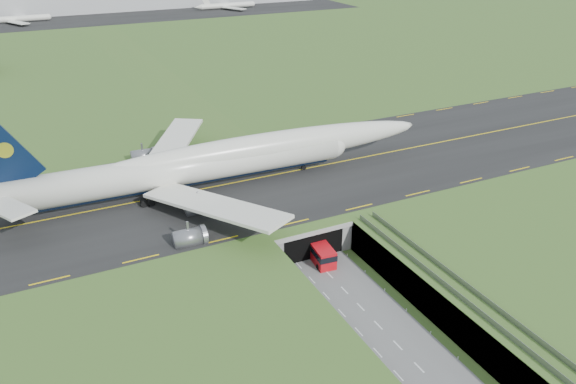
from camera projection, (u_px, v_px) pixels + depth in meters
ground at (335, 282)px, 96.40m from camera, size 900.00×900.00×0.00m
airfield_deck at (336, 267)px, 95.09m from camera, size 800.00×800.00×6.00m
trench_road at (359, 306)px, 90.29m from camera, size 12.00×75.00×0.20m
taxiway at (259, 178)px, 120.44m from camera, size 800.00×44.00×0.18m
tunnel_portal at (293, 222)px, 108.47m from camera, size 17.00×22.30×6.00m
guideway at (466, 301)px, 82.93m from camera, size 3.00×53.00×7.05m
jumbo_jet at (213, 162)px, 114.39m from camera, size 96.52×61.75×20.43m
shuttle_tram at (320, 252)px, 101.70m from camera, size 4.03×8.77×3.44m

